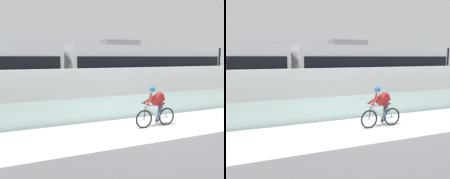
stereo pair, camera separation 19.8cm
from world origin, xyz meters
The scene contains 8 objects.
ground_plane centered at (0.00, 0.00, 0.00)m, with size 200.00×200.00×0.00m, color slate.
bike_path_deck centered at (0.00, 0.00, 0.01)m, with size 32.00×3.20×0.01m, color silver.
glass_parapet centered at (0.00, 1.85, 0.51)m, with size 32.00×0.05×1.01m, color silver.
concrete_barrier_wall centered at (0.00, 3.65, 1.08)m, with size 32.00×0.36×2.17m, color white.
tram_rail_near centered at (0.00, 6.13, 0.00)m, with size 32.00×0.08×0.01m, color #595654.
tram_rail_far centered at (0.00, 7.57, 0.00)m, with size 32.00×0.08×0.01m, color #595654.
tram centered at (-1.53, 6.85, 1.89)m, with size 22.56×2.54×3.81m.
cyclist_on_bike centered at (0.44, 0.00, 0.78)m, with size 1.77×0.58×1.61m.
Camera 1 is at (-5.16, -8.18, 2.72)m, focal length 40.88 mm.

